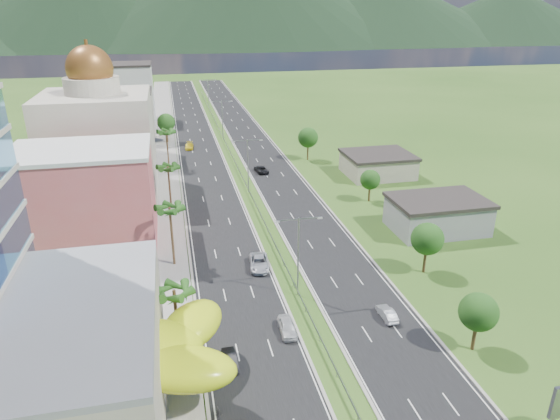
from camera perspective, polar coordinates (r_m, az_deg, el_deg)
ground at (r=58.28m, az=4.54°, el=-14.70°), size 500.00×500.00×0.00m
road_left at (r=139.01m, az=-9.36°, el=7.33°), size 11.00×260.00×0.04m
road_right at (r=140.56m, az=-3.20°, el=7.75°), size 11.00×260.00×0.04m
sidewalk_left at (r=138.85m, az=-13.30°, el=7.03°), size 7.00×260.00×0.12m
median_guardrail at (r=122.17m, az=-5.28°, el=5.77°), size 0.10×216.06×0.76m
streetlight_median_b at (r=62.92m, az=2.09°, el=-4.43°), size 6.04×0.25×11.00m
streetlight_median_c at (r=99.55m, az=-3.71°, el=5.68°), size 6.04×0.25×11.00m
streetlight_median_d at (r=142.93m, az=-6.62°, el=10.65°), size 6.04×0.25×11.00m
streetlight_median_e at (r=187.08m, az=-8.20°, el=13.28°), size 6.04×0.25×11.00m
lime_canopy at (r=50.55m, az=-16.91°, el=-15.23°), size 18.00×15.00×7.40m
pink_shophouse at (r=82.27m, az=-21.26°, el=1.14°), size 20.00×15.00×15.00m
domed_building at (r=103.03m, az=-19.94°, el=7.62°), size 20.00×20.00×28.70m
midrise_grey at (r=127.87m, az=-18.12°, el=8.93°), size 16.00×15.00×16.00m
midrise_beige at (r=149.64m, az=-17.41°, el=10.22°), size 16.00×15.00×13.00m
midrise_white at (r=171.81m, az=-17.01°, el=12.55°), size 16.00×15.00×18.00m
shed_near at (r=87.56m, az=17.52°, el=-0.64°), size 15.00×10.00×5.00m
shed_far at (r=113.68m, az=11.09°, el=5.02°), size 14.00×12.00×4.40m
palm_tree_b at (r=54.10m, az=-12.00°, el=-9.34°), size 3.60×3.60×8.10m
palm_tree_c at (r=71.44m, az=-12.49°, el=-0.07°), size 3.60×3.60×9.60m
palm_tree_d at (r=93.48m, az=-12.68°, el=4.59°), size 3.60×3.60×8.60m
palm_tree_e at (r=117.44m, az=-12.88°, el=8.52°), size 3.60×3.60×9.40m
leafy_tree_lfar at (r=142.44m, az=-12.89°, el=9.73°), size 4.90×4.90×8.05m
leafy_tree_ra at (r=58.19m, az=21.74°, el=-10.79°), size 4.20×4.20×6.90m
leafy_tree_rb at (r=71.98m, az=16.49°, el=-3.20°), size 4.55×4.55×7.47m
leafy_tree_rc at (r=96.86m, az=10.27°, el=3.42°), size 3.85×3.85×6.33m
leafy_tree_rd at (r=122.46m, az=3.22°, el=8.27°), size 4.90×4.90×8.05m
mountain_ridge at (r=501.18m, az=-4.19°, el=18.10°), size 860.00×140.00×90.00m
car_white_near_left at (r=58.91m, az=0.84°, el=-13.21°), size 1.94×4.49×1.51m
car_dark_left at (r=54.66m, az=-5.74°, el=-16.72°), size 1.49×3.94×1.28m
car_silver_mid_left at (r=72.15m, az=-2.40°, el=-6.03°), size 3.31×6.04×1.60m
car_yellow_far_left at (r=135.53m, az=-10.32°, el=7.21°), size 2.51×5.23×1.47m
car_silver_right at (r=62.69m, az=12.13°, el=-11.47°), size 1.40×3.96×1.30m
car_dark_far_right at (r=113.83m, az=-2.16°, el=4.68°), size 2.90×5.35×1.43m
motorcycle at (r=49.24m, az=-7.02°, el=-22.05°), size 0.65×2.04×1.30m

